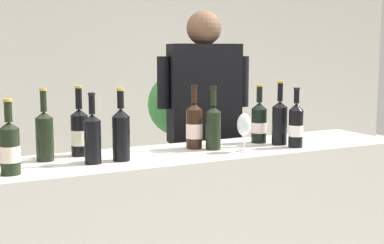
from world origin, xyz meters
The scene contains 14 objects.
wall_back centered at (0.00, 2.60, 1.40)m, with size 8.00×0.10×2.80m, color beige.
wine_bottle_0 centered at (-0.81, -0.11, 1.07)m, with size 0.08×0.08×0.31m.
wine_bottle_2 centered at (0.53, 0.07, 1.07)m, with size 0.08×0.08×0.32m.
wine_bottle_3 centered at (-0.63, 0.10, 1.08)m, with size 0.08×0.08×0.34m.
wine_bottle_4 centered at (-0.31, -0.05, 1.09)m, with size 0.08×0.08×0.33m.
wine_bottle_5 centered at (0.59, -0.03, 1.09)m, with size 0.08×0.08×0.34m.
wine_bottle_6 centered at (0.62, -0.13, 1.07)m, with size 0.08×0.08×0.31m.
wine_bottle_7 centered at (0.13, 0.08, 1.08)m, with size 0.09×0.09×0.33m.
wine_bottle_8 centered at (-0.45, 0.15, 1.07)m, with size 0.08×0.08×0.34m.
wine_bottle_9 centered at (-0.45, -0.05, 1.08)m, with size 0.08×0.08×0.32m.
wine_bottle_10 centered at (0.20, 0.01, 1.08)m, with size 0.08×0.08×0.33m.
wine_glass centered at (0.31, -0.12, 1.09)m, with size 0.08×0.08×0.19m.
person_server centered at (0.44, 0.57, 0.84)m, with size 0.58×0.33×1.71m.
potted_shrub centered at (0.64, 1.25, 0.86)m, with size 0.54×0.49×1.30m.
Camera 1 is at (-1.10, -2.33, 1.46)m, focal length 49.38 mm.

